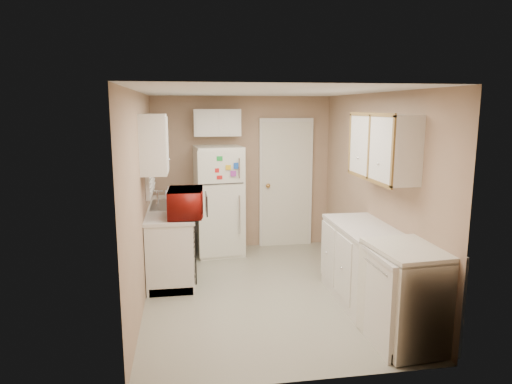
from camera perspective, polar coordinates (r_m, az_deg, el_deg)
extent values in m
plane|color=#ACA996|center=(5.74, 0.79, -12.29)|extent=(3.80, 3.80, 0.00)
plane|color=white|center=(5.29, 0.86, 12.43)|extent=(3.80, 3.80, 0.00)
plane|color=tan|center=(5.33, -14.17, -0.86)|extent=(3.80, 3.80, 0.00)
plane|color=tan|center=(5.79, 14.62, -0.01)|extent=(3.80, 3.80, 0.00)
plane|color=tan|center=(7.24, -1.72, 2.38)|extent=(2.80, 2.80, 0.00)
plane|color=tan|center=(3.58, 5.99, -6.13)|extent=(2.80, 2.80, 0.00)
cube|color=silver|center=(6.37, -10.45, -5.84)|extent=(0.60, 1.80, 0.90)
cube|color=black|center=(5.78, -7.71, -7.04)|extent=(0.03, 0.58, 0.72)
cube|color=gray|center=(6.41, -10.54, -1.94)|extent=(0.54, 0.74, 0.16)
imported|color=maroon|center=(5.67, -8.75, -1.54)|extent=(0.63, 0.37, 0.41)
imported|color=silver|center=(6.79, -10.91, -0.06)|extent=(0.10, 0.10, 0.19)
cube|color=silver|center=(6.31, -13.13, 4.57)|extent=(0.10, 0.98, 1.08)
cube|color=silver|center=(5.46, -12.67, 5.82)|extent=(0.30, 0.45, 0.70)
cube|color=silver|center=(6.97, -4.67, -1.06)|extent=(0.75, 0.73, 1.66)
cube|color=silver|center=(6.98, -4.89, 8.64)|extent=(0.70, 0.30, 0.40)
cube|color=silver|center=(7.35, 3.75, 1.06)|extent=(0.86, 0.06, 2.08)
cube|color=silver|center=(5.16, 14.69, -9.95)|extent=(0.60, 2.00, 0.90)
cube|color=silver|center=(4.64, 18.41, -12.10)|extent=(0.70, 0.84, 0.96)
cube|color=silver|center=(5.19, 15.59, 5.46)|extent=(0.30, 1.20, 0.70)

